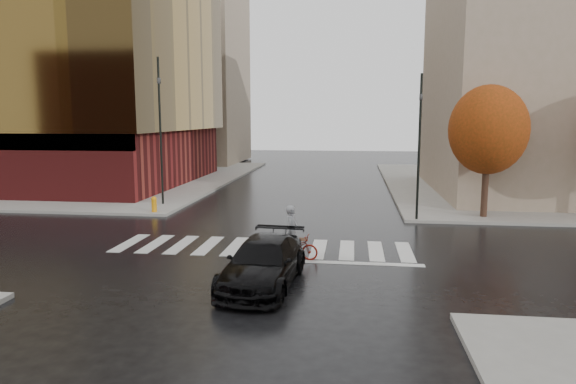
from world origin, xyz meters
name	(u,v)px	position (x,y,z in m)	size (l,w,h in m)	color
ground	(260,251)	(0.00, 0.00, 0.00)	(120.00, 120.00, 0.00)	black
sidewalk_nw	(59,177)	(-21.00, 21.00, 0.07)	(30.00, 30.00, 0.15)	gray
crosswalk	(263,247)	(0.00, 0.50, 0.01)	(12.00, 3.00, 0.01)	silver
office_glass	(17,75)	(-22.00, 17.99, 8.28)	(27.00, 19.00, 16.00)	maroon
building_ne_tan	(567,53)	(17.00, 17.00, 9.15)	(16.00, 16.00, 18.00)	gray
building_nw_far	(177,71)	(-16.00, 37.00, 10.15)	(14.00, 12.00, 20.00)	gray
tree_ne_a	(488,130)	(10.00, 7.40, 4.46)	(3.80, 3.80, 6.50)	#302215
sedan	(263,263)	(0.84, -4.05, 0.71)	(1.99, 4.89, 1.42)	black
cyclist	(294,241)	(1.40, -1.00, 0.67)	(1.79, 0.87, 1.95)	maroon
traffic_light_nw	(160,119)	(-7.32, 9.00, 4.95)	(0.23, 0.20, 8.23)	black
traffic_light_ne	(419,138)	(6.60, 6.30, 4.08)	(0.14, 0.18, 6.97)	black
fire_hydrant	(154,203)	(-6.85, 6.52, 0.60)	(0.29, 0.29, 0.82)	orange
manhole	(300,239)	(1.34, 2.00, 0.01)	(0.58, 0.58, 0.01)	#422717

